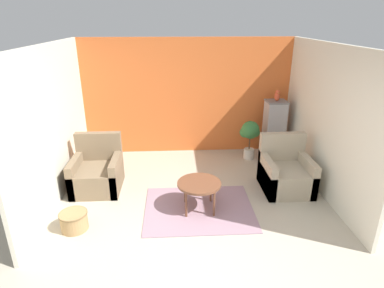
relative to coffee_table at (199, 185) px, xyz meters
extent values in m
plane|color=#B2A893|center=(-0.08, -1.20, -0.44)|extent=(20.00, 20.00, 0.00)
cube|color=orange|center=(-0.08, 2.52, 0.83)|extent=(4.67, 0.06, 2.54)
cube|color=beige|center=(-2.38, 0.65, 0.83)|extent=(0.06, 3.69, 2.54)
cube|color=beige|center=(2.23, 0.65, 0.83)|extent=(0.06, 3.69, 2.54)
cube|color=gray|center=(0.00, 0.00, -0.44)|extent=(1.75, 1.41, 0.01)
cylinder|color=brown|center=(0.00, 0.00, 0.03)|extent=(0.70, 0.70, 0.04)
cylinder|color=brown|center=(-0.22, -0.22, -0.22)|extent=(0.04, 0.04, 0.45)
cylinder|color=brown|center=(0.22, -0.22, -0.22)|extent=(0.04, 0.04, 0.45)
cylinder|color=brown|center=(-0.22, 0.22, -0.22)|extent=(0.04, 0.04, 0.45)
cylinder|color=brown|center=(0.22, 0.22, -0.22)|extent=(0.04, 0.04, 0.45)
cube|color=#7A664C|center=(-1.78, 0.77, -0.22)|extent=(0.83, 0.87, 0.43)
cube|color=#7A664C|center=(-1.78, 1.14, 0.26)|extent=(0.83, 0.14, 0.53)
cube|color=#7A664C|center=(-2.14, 0.77, -0.13)|extent=(0.12, 0.87, 0.62)
cube|color=#7A664C|center=(-1.43, 0.77, -0.13)|extent=(0.12, 0.87, 0.62)
cube|color=tan|center=(1.61, 0.55, -0.22)|extent=(0.83, 0.87, 0.43)
cube|color=tan|center=(1.61, 0.92, 0.26)|extent=(0.83, 0.14, 0.53)
cube|color=tan|center=(1.26, 0.55, -0.13)|extent=(0.12, 0.87, 0.62)
cube|color=tan|center=(1.97, 0.55, -0.13)|extent=(0.12, 0.87, 0.62)
cube|color=slate|center=(1.82, 2.09, -0.40)|extent=(0.48, 0.48, 0.08)
cube|color=#A8A8AD|center=(1.82, 2.09, 0.21)|extent=(0.41, 0.41, 1.15)
cube|color=slate|center=(1.82, 2.09, 0.81)|extent=(0.43, 0.43, 0.03)
ellipsoid|color=#D14C2D|center=(1.82, 2.09, 0.91)|extent=(0.11, 0.14, 0.18)
sphere|color=#D14C2D|center=(1.82, 2.07, 1.01)|extent=(0.10, 0.10, 0.10)
cone|color=gold|center=(1.82, 2.03, 1.00)|extent=(0.04, 0.04, 0.04)
cone|color=#D14C2D|center=(1.82, 2.16, 0.89)|extent=(0.06, 0.12, 0.15)
cylinder|color=beige|center=(1.26, 1.96, -0.33)|extent=(0.23, 0.23, 0.22)
cylinder|color=brown|center=(1.26, 1.96, -0.06)|extent=(0.03, 0.03, 0.31)
sphere|color=#337038|center=(1.26, 1.96, 0.22)|extent=(0.39, 0.39, 0.39)
sphere|color=#337038|center=(1.15, 2.00, 0.16)|extent=(0.23, 0.23, 0.23)
sphere|color=#337038|center=(1.36, 1.93, 0.18)|extent=(0.21, 0.21, 0.21)
cylinder|color=#A37F51|center=(-1.87, -0.42, -0.30)|extent=(0.39, 0.39, 0.27)
cylinder|color=brown|center=(-1.87, -0.42, -0.18)|extent=(0.41, 0.41, 0.02)
camera|label=1|loc=(-0.37, -4.47, 2.48)|focal=30.00mm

